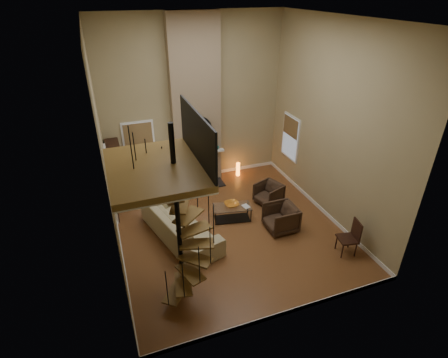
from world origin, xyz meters
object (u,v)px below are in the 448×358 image
object	(u,v)px
floor_lamp	(161,162)
accent_lamp	(238,169)
armchair_near	(270,193)
sofa	(180,225)
coffee_table	(232,211)
side_chair	(351,236)
hutch	(116,171)
armchair_far	(283,218)

from	to	relation	value
floor_lamp	accent_lamp	xyz separation A→B (m)	(2.86, 0.81, -1.16)
armchair_near	accent_lamp	distance (m)	2.06
sofa	coffee_table	size ratio (longest dim) A/B	2.32
armchair_near	sofa	bearing A→B (deg)	-97.68
floor_lamp	side_chair	xyz separation A→B (m)	(3.98, -4.08, -0.89)
floor_lamp	accent_lamp	size ratio (longest dim) A/B	3.45
hutch	sofa	bearing A→B (deg)	-63.54
floor_lamp	accent_lamp	distance (m)	3.20
coffee_table	accent_lamp	bearing A→B (deg)	64.38
hutch	armchair_far	world-z (taller)	hutch
coffee_table	hutch	bearing A→B (deg)	140.76
accent_lamp	sofa	bearing A→B (deg)	-135.75
armchair_far	hutch	bearing A→B (deg)	-128.05
armchair_far	side_chair	distance (m)	1.89
side_chair	armchair_near	bearing A→B (deg)	106.53
sofa	armchair_near	bearing A→B (deg)	-92.29
hutch	accent_lamp	distance (m)	4.24
armchair_near	side_chair	distance (m)	2.98
sofa	accent_lamp	distance (m)	3.96
armchair_near	floor_lamp	world-z (taller)	floor_lamp
sofa	accent_lamp	xyz separation A→B (m)	(2.83, 2.76, -0.15)
armchair_near	accent_lamp	world-z (taller)	armchair_near
floor_lamp	sofa	bearing A→B (deg)	-89.09
armchair_near	coffee_table	xyz separation A→B (m)	(-1.47, -0.45, -0.07)
hutch	armchair_far	bearing A→B (deg)	-38.35
sofa	armchair_far	distance (m)	2.91
hutch	coffee_table	world-z (taller)	hutch
accent_lamp	coffee_table	bearing A→B (deg)	-115.62
hutch	coffee_table	size ratio (longest dim) A/B	1.61
sofa	floor_lamp	xyz separation A→B (m)	(-0.03, 1.95, 1.02)
armchair_near	side_chair	xyz separation A→B (m)	(0.85, -2.85, 0.17)
armchair_near	coffee_table	world-z (taller)	armchair_near
coffee_table	floor_lamp	distance (m)	2.62
sofa	side_chair	xyz separation A→B (m)	(3.95, -2.13, 0.13)
armchair_near	floor_lamp	bearing A→B (deg)	-132.10
hutch	armchair_far	size ratio (longest dim) A/B	2.28
sofa	side_chair	size ratio (longest dim) A/B	2.87
armchair_near	floor_lamp	xyz separation A→B (m)	(-3.14, 1.22, 1.06)
armchair_far	coffee_table	bearing A→B (deg)	-125.74
hutch	armchair_far	distance (m)	5.39
armchair_far	floor_lamp	world-z (taller)	floor_lamp
hutch	accent_lamp	world-z (taller)	hutch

